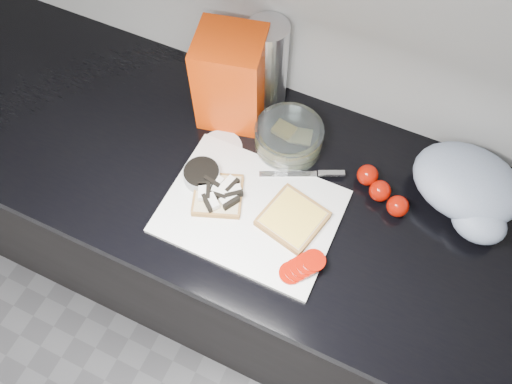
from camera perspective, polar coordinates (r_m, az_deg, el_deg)
base_cabinet at (r=1.63m, az=3.78°, el=-8.57°), size 3.50×0.60×0.86m
countertop at (r=1.22m, az=4.99°, el=-0.95°), size 3.50×0.64×0.04m
cutting_board at (r=1.17m, az=-0.62°, el=-2.22°), size 0.40×0.30×0.01m
bread_left at (r=1.18m, az=-4.36°, el=-0.20°), size 0.15×0.15×0.04m
bread_right at (r=1.15m, az=4.21°, el=-3.07°), size 0.16×0.16×0.02m
tomato_slices at (r=1.10m, az=5.30°, el=-8.50°), size 0.10×0.11×0.02m
knife at (r=1.22m, az=6.52°, el=2.11°), size 0.19×0.10×0.01m
seed_tub at (r=1.20m, az=-6.19°, el=1.88°), size 0.09×0.09×0.05m
tub_lid at (r=1.27m, az=-4.03°, el=5.05°), size 0.11×0.11×0.01m
glass_bowl at (r=1.25m, az=3.75°, el=6.20°), size 0.17×0.17×0.07m
bread_bag at (r=1.25m, az=-2.85°, el=12.79°), size 0.19×0.18×0.25m
steel_canister at (r=1.28m, az=1.31°, el=14.38°), size 0.10×0.10×0.24m
grocery_bag at (r=1.25m, az=23.14°, el=0.40°), size 0.28×0.26×0.11m
whole_tomatoes at (r=1.21m, az=14.16°, el=0.16°), size 0.14×0.10×0.05m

